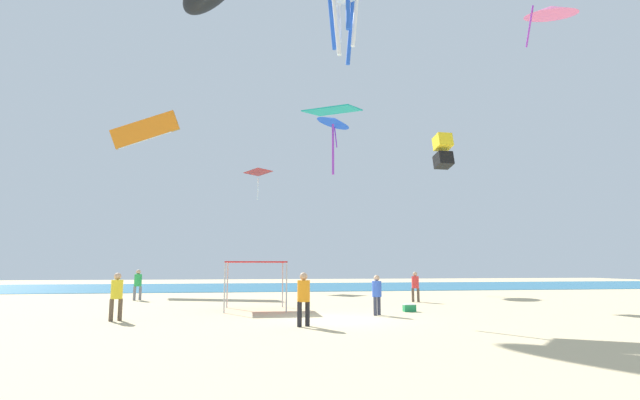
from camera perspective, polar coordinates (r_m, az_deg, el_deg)
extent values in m
cube|color=#D1BA8C|center=(19.42, 2.27, -14.48)|extent=(110.00, 110.00, 0.10)
cube|color=#1E6B93|center=(48.31, -4.27, -10.46)|extent=(110.00, 18.74, 0.03)
cylinder|color=#B2B2B7|center=(22.36, -11.53, -10.39)|extent=(0.07, 0.07, 2.29)
cylinder|color=#B2B2B7|center=(22.40, -4.09, -10.52)|extent=(0.07, 0.07, 2.29)
cylinder|color=#B2B2B7|center=(25.03, -11.20, -10.12)|extent=(0.07, 0.07, 2.29)
cylinder|color=#B2B2B7|center=(25.06, -4.57, -10.24)|extent=(0.07, 0.07, 2.29)
cube|color=red|center=(23.65, -7.80, -7.48)|extent=(2.92, 2.74, 0.06)
cylinder|color=brown|center=(20.61, -23.13, -12.15)|extent=(0.17, 0.17, 0.85)
cylinder|color=brown|center=(20.52, -24.04, -12.13)|extent=(0.17, 0.17, 0.85)
cylinder|color=yellow|center=(20.51, -23.46, -9.93)|extent=(0.44, 0.44, 0.74)
sphere|color=tan|center=(20.49, -23.38, -8.51)|extent=(0.28, 0.28, 0.28)
cylinder|color=black|center=(17.32, -1.54, -13.67)|extent=(0.17, 0.17, 0.87)
cylinder|color=black|center=(17.14, -2.51, -13.73)|extent=(0.17, 0.17, 0.87)
cylinder|color=orange|center=(17.17, -2.01, -10.99)|extent=(0.45, 0.45, 0.76)
sphere|color=tan|center=(17.15, -2.00, -9.26)|extent=(0.28, 0.28, 0.28)
cylinder|color=#33384C|center=(21.02, 6.72, -12.71)|extent=(0.15, 0.15, 0.79)
cylinder|color=#33384C|center=(21.28, 7.18, -12.65)|extent=(0.15, 0.15, 0.79)
cylinder|color=blue|center=(21.10, 6.92, -10.68)|extent=(0.41, 0.41, 0.69)
sphere|color=tan|center=(21.08, 6.90, -9.40)|extent=(0.26, 0.26, 0.26)
cylinder|color=brown|center=(28.99, 11.23, -11.27)|extent=(0.16, 0.16, 0.81)
cylinder|color=brown|center=(29.05, 11.86, -11.24)|extent=(0.16, 0.16, 0.81)
cylinder|color=red|center=(28.98, 11.50, -9.76)|extent=(0.42, 0.42, 0.70)
sphere|color=tan|center=(28.97, 11.48, -8.81)|extent=(0.26, 0.26, 0.26)
cylinder|color=slate|center=(31.89, -21.02, -10.53)|extent=(0.17, 0.17, 0.86)
cylinder|color=slate|center=(31.86, -21.63, -10.51)|extent=(0.17, 0.17, 0.86)
cylinder|color=green|center=(31.84, -21.25, -9.07)|extent=(0.45, 0.45, 0.75)
sphere|color=tan|center=(31.83, -21.21, -8.15)|extent=(0.28, 0.28, 0.28)
cube|color=#1E8C4C|center=(23.02, 10.81, -12.80)|extent=(0.56, 0.36, 0.32)
cube|color=white|center=(23.00, 10.80, -12.36)|extent=(0.57, 0.37, 0.03)
cube|color=teal|center=(23.12, 1.57, 10.83)|extent=(3.19, 3.18, 0.51)
cylinder|color=purple|center=(22.57, 1.59, 6.19)|extent=(0.15, 0.15, 2.48)
cone|color=blue|center=(47.02, 1.69, 9.63)|extent=(4.17, 4.15, 1.53)
cylinder|color=purple|center=(48.07, 1.89, 7.90)|extent=(0.41, 0.23, 2.61)
cylinder|color=white|center=(39.18, 2.32, 20.85)|extent=(0.39, 0.63, 3.24)
cylinder|color=blue|center=(38.34, 1.46, 20.72)|extent=(0.72, 0.45, 4.20)
cylinder|color=white|center=(37.38, 1.99, 20.67)|extent=(0.71, 0.66, 5.17)
cylinder|color=blue|center=(37.76, 3.42, 22.05)|extent=(0.39, 0.63, 3.24)
cylinder|color=white|center=(38.15, 4.27, 20.89)|extent=(0.72, 0.45, 4.20)
cylinder|color=blue|center=(38.63, 3.71, 19.68)|extent=(0.71, 0.66, 5.17)
cube|color=orange|center=(48.21, -20.51, 8.00)|extent=(6.49, 1.02, 3.94)
cube|color=white|center=(47.99, -20.56, 7.01)|extent=(4.99, 0.55, 2.17)
cube|color=yellow|center=(30.15, 14.69, 6.84)|extent=(1.00, 1.15, 1.02)
cube|color=black|center=(29.89, 14.77, 4.70)|extent=(1.00, 1.15, 1.02)
cube|color=red|center=(45.61, -7.52, 3.39)|extent=(2.86, 2.86, 0.28)
cylinder|color=white|center=(45.31, -7.56, 1.32)|extent=(0.14, 0.14, 2.15)
cone|color=pink|center=(30.45, 26.27, 19.95)|extent=(3.33, 3.36, 1.15)
cylinder|color=purple|center=(29.66, 24.13, 18.68)|extent=(0.41, 1.37, 1.80)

